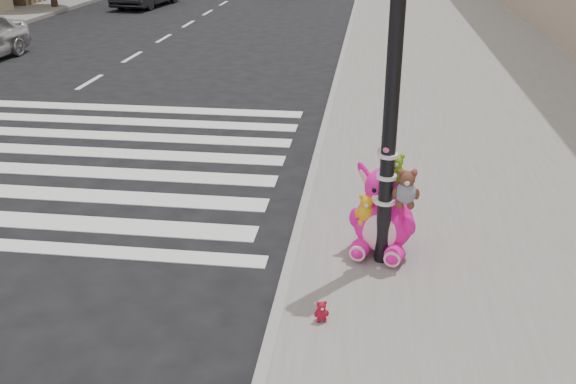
# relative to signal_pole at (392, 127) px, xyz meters

# --- Properties ---
(ground) EXTENTS (120.00, 120.00, 0.00)m
(ground) POSITION_rel_signal_pole_xyz_m (-2.62, -1.81, -1.76)
(ground) COLOR black
(ground) RESTS_ON ground
(sidewalk_near) EXTENTS (7.00, 80.00, 0.14)m
(sidewalk_near) POSITION_rel_signal_pole_xyz_m (2.38, 8.19, -1.69)
(sidewalk_near) COLOR slate
(sidewalk_near) RESTS_ON ground
(curb_edge) EXTENTS (0.12, 80.00, 0.15)m
(curb_edge) POSITION_rel_signal_pole_xyz_m (-1.07, 8.19, -1.69)
(curb_edge) COLOR gray
(curb_edge) RESTS_ON ground
(signal_pole) EXTENTS (0.71, 0.49, 4.00)m
(signal_pole) POSITION_rel_signal_pole_xyz_m (0.00, 0.00, 0.00)
(signal_pole) COLOR black
(signal_pole) RESTS_ON sidewalk_near
(pink_bunny) EXTENTS (0.82, 0.92, 1.11)m
(pink_bunny) POSITION_rel_signal_pole_xyz_m (-0.02, 0.22, -1.16)
(pink_bunny) COLOR #FF15A0
(pink_bunny) RESTS_ON sidewalk_near
(red_teddy) EXTENTS (0.18, 0.15, 0.23)m
(red_teddy) POSITION_rel_signal_pole_xyz_m (-0.62, -1.31, -1.50)
(red_teddy) COLOR #AA1129
(red_teddy) RESTS_ON sidewalk_near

